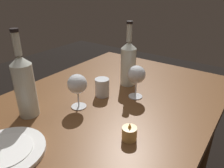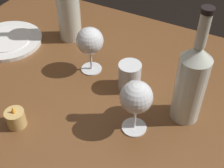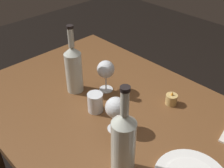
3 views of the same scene
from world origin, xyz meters
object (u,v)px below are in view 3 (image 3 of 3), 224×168
wine_glass_right (116,108)px  water_tumbler (95,103)px  votive_candle (171,100)px  wine_bottle (74,68)px  wine_bottle_second (123,143)px  wine_glass_left (106,70)px

wine_glass_right → water_tumbler: 0.16m
water_tumbler → votive_candle: 0.34m
wine_bottle → wine_bottle_second: bearing=-19.6°
wine_glass_left → votive_candle: bearing=25.9°
wine_glass_right → wine_bottle: wine_bottle is taller
wine_bottle_second → votive_candle: wine_bottle_second is taller
wine_bottle → wine_glass_right: bearing=-8.6°
wine_glass_right → water_tumbler: size_ratio=1.77×
wine_glass_right → water_tumbler: bearing=172.7°
wine_glass_left → water_tumbler: wine_glass_left is taller
water_tumbler → votive_candle: water_tumbler is taller
wine_bottle_second → votive_candle: size_ratio=5.21×
wine_glass_right → wine_bottle_second: (0.16, -0.12, 0.03)m
wine_bottle → wine_bottle_second: size_ratio=0.94×
votive_candle → wine_glass_left: bearing=-154.1°
votive_candle → wine_bottle_second: bearing=-76.1°
wine_bottle_second → water_tumbler: wine_bottle_second is taller
wine_bottle_second → votive_candle: 0.44m
wine_bottle → votive_candle: wine_bottle is taller
wine_glass_right → votive_candle: 0.31m
wine_bottle_second → wine_glass_right: bearing=142.2°
wine_glass_right → wine_bottle: size_ratio=0.46×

